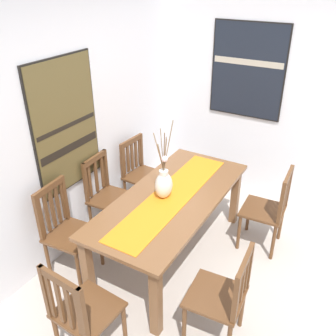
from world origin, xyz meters
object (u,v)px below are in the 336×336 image
(dining_table, at_px, (172,205))
(centerpiece_vase, at_px, (164,184))
(chair_4, at_px, (82,312))
(chair_0, at_px, (141,173))
(chair_1, at_px, (66,229))
(painting_on_back_wall, at_px, (66,126))
(chair_3, at_px, (222,296))
(chair_2, at_px, (270,208))
(painting_on_side_wall, at_px, (248,71))
(chair_5, at_px, (108,195))

(dining_table, relative_size, centerpiece_vase, 2.58)
(dining_table, relative_size, chair_4, 2.04)
(chair_0, bearing_deg, chair_4, -158.51)
(chair_0, distance_m, chair_1, 1.28)
(chair_1, height_order, chair_4, chair_1)
(chair_4, relative_size, painting_on_back_wall, 0.73)
(chair_4, bearing_deg, chair_3, -51.51)
(centerpiece_vase, distance_m, painting_on_back_wall, 1.08)
(chair_2, height_order, chair_3, chair_2)
(chair_2, bearing_deg, painting_on_side_wall, 35.16)
(painting_on_back_wall, bearing_deg, chair_0, -15.18)
(chair_3, distance_m, painting_on_back_wall, 2.06)
(dining_table, bearing_deg, painting_on_back_wall, 104.55)
(chair_2, bearing_deg, chair_3, -179.38)
(dining_table, xyz_separation_m, chair_3, (-0.66, -0.81, -0.16))
(chair_1, xyz_separation_m, painting_on_side_wall, (2.28, -0.88, 1.10))
(painting_on_back_wall, bearing_deg, chair_2, -63.60)
(painting_on_side_wall, bearing_deg, centerpiece_vase, 174.40)
(chair_3, xyz_separation_m, chair_5, (0.68, 1.63, 0.01))
(chair_4, height_order, chair_5, chair_4)
(chair_2, distance_m, chair_3, 1.29)
(chair_1, xyz_separation_m, chair_2, (1.30, -1.57, -0.01))
(dining_table, distance_m, chair_1, 1.03)
(chair_2, bearing_deg, dining_table, 128.47)
(chair_0, bearing_deg, painting_on_side_wall, -41.03)
(chair_3, height_order, chair_4, chair_4)
(chair_1, bearing_deg, dining_table, -49.29)
(centerpiece_vase, xyz_separation_m, chair_1, (-0.61, 0.72, -0.39))
(chair_3, distance_m, chair_4, 1.05)
(chair_3, relative_size, painting_on_back_wall, 0.70)
(dining_table, relative_size, painting_on_side_wall, 1.73)
(chair_1, distance_m, chair_2, 2.04)
(chair_0, bearing_deg, centerpiece_vase, -133.15)
(centerpiece_vase, height_order, chair_5, centerpiece_vase)
(centerpiece_vase, bearing_deg, chair_4, -177.81)
(dining_table, xyz_separation_m, chair_4, (-1.31, 0.01, -0.15))
(dining_table, height_order, chair_3, chair_3)
(centerpiece_vase, bearing_deg, chair_5, 84.47)
(chair_3, distance_m, chair_5, 1.76)
(centerpiece_vase, height_order, chair_2, centerpiece_vase)
(chair_0, height_order, chair_2, chair_2)
(painting_on_back_wall, bearing_deg, dining_table, -75.45)
(chair_2, relative_size, painting_on_back_wall, 0.73)
(chair_1, xyz_separation_m, chair_5, (0.69, 0.04, -0.02))
(chair_1, distance_m, chair_4, 1.00)
(centerpiece_vase, relative_size, chair_1, 0.78)
(painting_on_back_wall, bearing_deg, chair_1, -150.07)
(chair_5, bearing_deg, chair_3, -112.70)
(chair_0, height_order, painting_on_back_wall, painting_on_back_wall)
(chair_1, relative_size, chair_5, 1.03)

